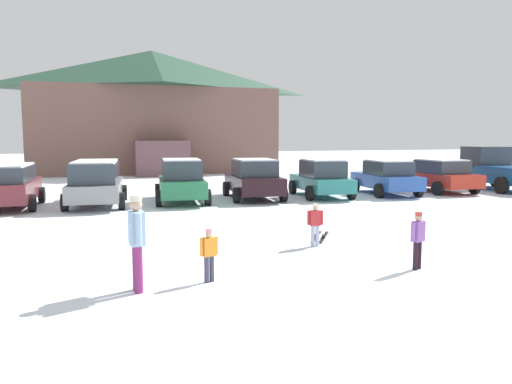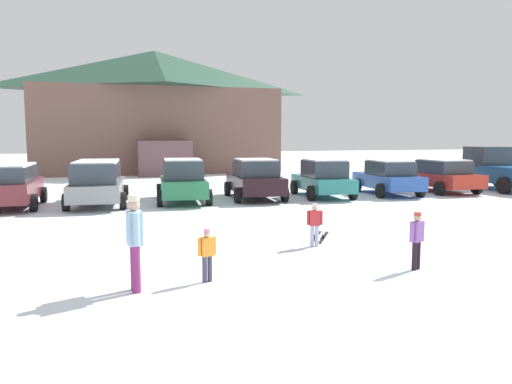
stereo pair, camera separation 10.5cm
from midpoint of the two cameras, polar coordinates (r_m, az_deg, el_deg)
ground at (r=7.54m, az=11.76°, el=-14.42°), size 160.00×160.00×0.00m
ski_lodge at (r=40.25m, az=-11.36°, el=9.12°), size 18.24×12.26×9.28m
parked_maroon_van at (r=20.76m, az=-26.28°, el=0.80°), size 2.38×4.27×1.65m
parked_grey_wagon at (r=20.32m, az=-17.50°, el=1.18°), size 2.53×4.85×1.74m
parked_green_coupe at (r=20.56m, az=-8.24°, el=1.30°), size 2.48×4.47×1.77m
parked_black_sedan at (r=21.37m, az=0.02°, el=1.52°), size 2.51×4.40×1.72m
parked_teal_hatchback at (r=22.25m, az=7.79°, el=1.58°), size 2.40×4.22×1.68m
parked_blue_hatchback at (r=23.78m, az=14.99°, el=1.66°), size 2.46×4.32×1.60m
parked_red_sedan at (r=25.67m, az=20.52°, el=1.80°), size 2.33×4.32×1.58m
pickup_truck at (r=28.00m, az=26.07°, el=2.28°), size 2.86×5.54×2.15m
skier_child_in_orange_jacket at (r=9.22m, az=-5.28°, el=-6.84°), size 0.36×0.19×0.99m
skier_child_in_red_jacket at (r=12.18m, az=6.97°, el=-3.47°), size 0.38×0.21×1.05m
skier_adult_in_blue_parka at (r=8.79m, az=-13.37°, el=-5.07°), size 0.26×0.62×1.67m
skier_child_in_purple_jacket at (r=10.51m, az=18.18°, el=-4.94°), size 0.40×0.27×1.16m
pair_of_skis at (r=13.36m, az=7.53°, el=-5.10°), size 1.11×1.48×0.08m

